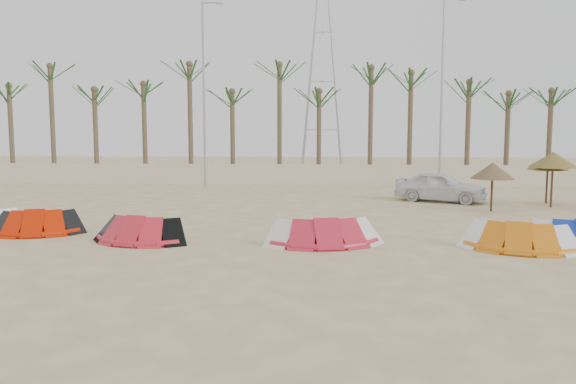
# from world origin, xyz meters

# --- Properties ---
(ground) EXTENTS (120.00, 120.00, 0.00)m
(ground) POSITION_xyz_m (0.00, 0.00, 0.00)
(ground) COLOR beige
(ground) RESTS_ON ground
(boundary_wall) EXTENTS (60.00, 0.30, 1.30)m
(boundary_wall) POSITION_xyz_m (0.00, 22.00, 0.65)
(boundary_wall) COLOR beige
(boundary_wall) RESTS_ON ground
(palm_line) EXTENTS (52.00, 4.00, 7.70)m
(palm_line) POSITION_xyz_m (0.67, 23.50, 6.44)
(palm_line) COLOR brown
(palm_line) RESTS_ON ground
(lamp_b) EXTENTS (1.25, 0.14, 11.00)m
(lamp_b) POSITION_xyz_m (-5.96, 20.00, 5.77)
(lamp_b) COLOR #A5A8AD
(lamp_b) RESTS_ON ground
(lamp_c) EXTENTS (1.25, 0.14, 11.00)m
(lamp_c) POSITION_xyz_m (8.04, 20.00, 5.77)
(lamp_c) COLOR #A5A8AD
(lamp_c) RESTS_ON ground
(pylon) EXTENTS (3.00, 3.00, 14.00)m
(pylon) POSITION_xyz_m (1.00, 28.00, 0.00)
(pylon) COLOR #A5A8AD
(pylon) RESTS_ON ground
(kite_red_left) EXTENTS (3.22, 2.11, 0.90)m
(kite_red_left) POSITION_xyz_m (-8.27, 4.57, 0.42)
(kite_red_left) COLOR #C21B00
(kite_red_left) RESTS_ON ground
(kite_red_mid) EXTENTS (3.29, 2.10, 0.90)m
(kite_red_mid) POSITION_xyz_m (-4.43, 3.47, 0.42)
(kite_red_mid) COLOR red
(kite_red_mid) RESTS_ON ground
(kite_red_right) EXTENTS (3.65, 2.13, 0.90)m
(kite_red_right) POSITION_xyz_m (1.29, 3.51, 0.42)
(kite_red_right) COLOR red
(kite_red_right) RESTS_ON ground
(kite_orange) EXTENTS (3.52, 2.37, 0.90)m
(kite_orange) POSITION_xyz_m (6.88, 3.10, 0.42)
(kite_orange) COLOR orange
(kite_orange) RESTS_ON ground
(parasol_left) EXTENTS (1.85, 1.85, 2.10)m
(parasol_left) POSITION_xyz_m (8.42, 10.88, 1.74)
(parasol_left) COLOR #4C331E
(parasol_left) RESTS_ON ground
(parasol_mid) EXTENTS (2.09, 2.09, 2.51)m
(parasol_mid) POSITION_xyz_m (11.44, 12.27, 2.15)
(parasol_mid) COLOR #4C331E
(parasol_mid) RESTS_ON ground
(parasol_right) EXTENTS (1.87, 1.87, 2.30)m
(parasol_right) POSITION_xyz_m (11.76, 13.66, 1.94)
(parasol_right) COLOR #4C331E
(parasol_right) RESTS_ON ground
(car) EXTENTS (4.64, 3.45, 1.47)m
(car) POSITION_xyz_m (6.89, 14.06, 0.74)
(car) COLOR white
(car) RESTS_ON ground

